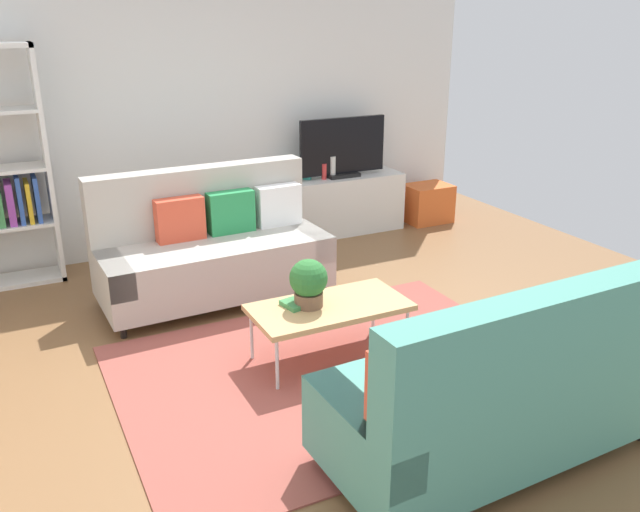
{
  "coord_description": "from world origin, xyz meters",
  "views": [
    {
      "loc": [
        -1.78,
        -3.8,
        2.34
      ],
      "look_at": [
        0.26,
        0.28,
        0.65
      ],
      "focal_mm": 37.16,
      "sensor_mm": 36.0,
      "label": 1
    }
  ],
  "objects_px": {
    "storage_trunk": "(427,203)",
    "vase_0": "(291,173)",
    "coffee_table": "(330,308)",
    "potted_plant": "(308,282)",
    "table_book_0": "(300,302)",
    "bottle_0": "(324,172)",
    "bottle_1": "(333,167)",
    "couch_green": "(499,390)",
    "vase_1": "(307,172)",
    "couch_beige": "(212,248)",
    "tv_console": "(341,204)",
    "tv": "(343,148)"
  },
  "relations": [
    {
      "from": "tv_console",
      "to": "couch_green",
      "type": "bearing_deg",
      "value": -106.4
    },
    {
      "from": "couch_green",
      "to": "vase_0",
      "type": "relative_size",
      "value": 10.57
    },
    {
      "from": "tv",
      "to": "bottle_1",
      "type": "height_order",
      "value": "tv"
    },
    {
      "from": "couch_beige",
      "to": "couch_green",
      "type": "xyz_separation_m",
      "value": [
        0.67,
        -2.85,
        -0.01
      ]
    },
    {
      "from": "storage_trunk",
      "to": "bottle_1",
      "type": "height_order",
      "value": "bottle_1"
    },
    {
      "from": "couch_beige",
      "to": "coffee_table",
      "type": "relative_size",
      "value": 1.75
    },
    {
      "from": "tv_console",
      "to": "storage_trunk",
      "type": "xyz_separation_m",
      "value": [
        1.1,
        -0.1,
        -0.1
      ]
    },
    {
      "from": "tv_console",
      "to": "table_book_0",
      "type": "xyz_separation_m",
      "value": [
        -1.63,
        -2.43,
        0.12
      ]
    },
    {
      "from": "vase_0",
      "to": "vase_1",
      "type": "height_order",
      "value": "vase_0"
    },
    {
      "from": "vase_1",
      "to": "bottle_1",
      "type": "height_order",
      "value": "bottle_1"
    },
    {
      "from": "couch_beige",
      "to": "tv_console",
      "type": "xyz_separation_m",
      "value": [
        1.84,
        1.1,
        -0.13
      ]
    },
    {
      "from": "tv",
      "to": "bottle_1",
      "type": "bearing_deg",
      "value": -171.15
    },
    {
      "from": "storage_trunk",
      "to": "tv",
      "type": "bearing_deg",
      "value": 175.84
    },
    {
      "from": "bottle_0",
      "to": "bottle_1",
      "type": "bearing_deg",
      "value": 0.0
    },
    {
      "from": "coffee_table",
      "to": "tv_console",
      "type": "relative_size",
      "value": 0.79
    },
    {
      "from": "vase_0",
      "to": "bottle_1",
      "type": "height_order",
      "value": "bottle_1"
    },
    {
      "from": "couch_beige",
      "to": "bottle_1",
      "type": "distance_m",
      "value": 2.03
    },
    {
      "from": "coffee_table",
      "to": "storage_trunk",
      "type": "height_order",
      "value": "storage_trunk"
    },
    {
      "from": "coffee_table",
      "to": "potted_plant",
      "type": "xyz_separation_m",
      "value": [
        -0.14,
        0.05,
        0.21
      ]
    },
    {
      "from": "tv_console",
      "to": "bottle_0",
      "type": "relative_size",
      "value": 8.27
    },
    {
      "from": "couch_green",
      "to": "bottle_1",
      "type": "bearing_deg",
      "value": 73.37
    },
    {
      "from": "coffee_table",
      "to": "bottle_1",
      "type": "xyz_separation_m",
      "value": [
        1.32,
        2.49,
        0.37
      ]
    },
    {
      "from": "bottle_1",
      "to": "bottle_0",
      "type": "bearing_deg",
      "value": 180.0
    },
    {
      "from": "vase_0",
      "to": "bottle_0",
      "type": "distance_m",
      "value": 0.36
    },
    {
      "from": "potted_plant",
      "to": "tv",
      "type": "bearing_deg",
      "value": 57.17
    },
    {
      "from": "couch_beige",
      "to": "table_book_0",
      "type": "height_order",
      "value": "couch_beige"
    },
    {
      "from": "storage_trunk",
      "to": "vase_0",
      "type": "distance_m",
      "value": 1.76
    },
    {
      "from": "tv",
      "to": "potted_plant",
      "type": "distance_m",
      "value": 2.95
    },
    {
      "from": "vase_0",
      "to": "couch_beige",
      "type": "bearing_deg",
      "value": -137.47
    },
    {
      "from": "bottle_0",
      "to": "storage_trunk",
      "type": "bearing_deg",
      "value": -2.58
    },
    {
      "from": "bottle_0",
      "to": "bottle_1",
      "type": "xyz_separation_m",
      "value": [
        0.1,
        0.0,
        0.03
      ]
    },
    {
      "from": "couch_green",
      "to": "tv",
      "type": "xyz_separation_m",
      "value": [
        1.16,
        3.93,
        0.51
      ]
    },
    {
      "from": "coffee_table",
      "to": "couch_beige",
      "type": "bearing_deg",
      "value": 105.31
    },
    {
      "from": "tv",
      "to": "storage_trunk",
      "type": "distance_m",
      "value": 1.32
    },
    {
      "from": "couch_green",
      "to": "vase_1",
      "type": "distance_m",
      "value": 4.08
    },
    {
      "from": "couch_beige",
      "to": "storage_trunk",
      "type": "height_order",
      "value": "couch_beige"
    },
    {
      "from": "bottle_1",
      "to": "couch_beige",
      "type": "bearing_deg",
      "value": -148.12
    },
    {
      "from": "tv",
      "to": "vase_1",
      "type": "distance_m",
      "value": 0.46
    },
    {
      "from": "storage_trunk",
      "to": "couch_beige",
      "type": "bearing_deg",
      "value": -161.15
    },
    {
      "from": "couch_beige",
      "to": "vase_0",
      "type": "bearing_deg",
      "value": -139.32
    },
    {
      "from": "potted_plant",
      "to": "table_book_0",
      "type": "distance_m",
      "value": 0.18
    },
    {
      "from": "couch_green",
      "to": "table_book_0",
      "type": "xyz_separation_m",
      "value": [
        -0.47,
        1.52,
        -0.01
      ]
    },
    {
      "from": "couch_green",
      "to": "potted_plant",
      "type": "height_order",
      "value": "couch_green"
    },
    {
      "from": "tv_console",
      "to": "potted_plant",
      "type": "relative_size",
      "value": 4.11
    },
    {
      "from": "tv_console",
      "to": "tv",
      "type": "bearing_deg",
      "value": -90.0
    },
    {
      "from": "couch_beige",
      "to": "tv",
      "type": "distance_m",
      "value": 2.19
    },
    {
      "from": "couch_beige",
      "to": "coffee_table",
      "type": "height_order",
      "value": "couch_beige"
    },
    {
      "from": "storage_trunk",
      "to": "potted_plant",
      "type": "bearing_deg",
      "value": -138.48
    },
    {
      "from": "potted_plant",
      "to": "table_book_0",
      "type": "relative_size",
      "value": 1.42
    },
    {
      "from": "tv",
      "to": "vase_0",
      "type": "xyz_separation_m",
      "value": [
        -0.58,
        0.07,
        -0.22
      ]
    }
  ]
}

